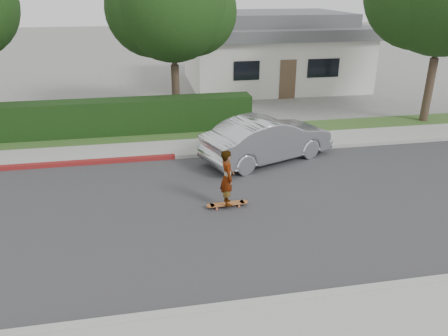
{
  "coord_description": "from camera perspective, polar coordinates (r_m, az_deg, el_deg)",
  "views": [
    {
      "loc": [
        0.05,
        -10.66,
        5.83
      ],
      "look_at": [
        2.15,
        0.58,
        1.0
      ],
      "focal_mm": 35.0,
      "sensor_mm": 36.0,
      "label": 1
    }
  ],
  "objects": [
    {
      "name": "ground",
      "position": [
        12.16,
        -9.58,
        -6.12
      ],
      "size": [
        120.0,
        120.0,
        0.0
      ],
      "primitive_type": "plane",
      "color": "slate",
      "rests_on": "ground"
    },
    {
      "name": "hedge",
      "position": [
        18.82,
        -19.6,
        5.91
      ],
      "size": [
        15.0,
        1.0,
        1.5
      ],
      "primitive_type": "cube",
      "color": "black",
      "rests_on": "ground"
    },
    {
      "name": "skateboard",
      "position": [
        12.35,
        0.43,
        -4.71
      ],
      "size": [
        1.22,
        0.3,
        0.11
      ],
      "rotation": [
        0.0,
        0.0,
        0.06
      ],
      "color": "#C85C37",
      "rests_on": "ground"
    },
    {
      "name": "sidewalk_far",
      "position": [
        16.69,
        -10.11,
        2.31
      ],
      "size": [
        60.0,
        1.6,
        0.12
      ],
      "primitive_type": "cube",
      "color": "gray",
      "rests_on": "ground"
    },
    {
      "name": "house",
      "position": [
        28.07,
        6.18,
        15.14
      ],
      "size": [
        10.6,
        8.6,
        4.3
      ],
      "color": "beige",
      "rests_on": "ground"
    },
    {
      "name": "skateboarder",
      "position": [
        11.99,
        0.44,
        -1.25
      ],
      "size": [
        0.39,
        0.59,
        1.6
      ],
      "primitive_type": "imported",
      "rotation": [
        0.0,
        0.0,
        1.58
      ],
      "color": "white",
      "rests_on": "skateboard"
    },
    {
      "name": "planting_strip",
      "position": [
        18.21,
        -10.22,
        4.02
      ],
      "size": [
        60.0,
        1.6,
        0.1
      ],
      "primitive_type": "cube",
      "color": "#2D4C1E",
      "rests_on": "ground"
    },
    {
      "name": "road",
      "position": [
        12.15,
        -9.58,
        -6.1
      ],
      "size": [
        60.0,
        8.0,
        0.01
      ],
      "primitive_type": "cube",
      "color": "#2D2D30",
      "rests_on": "ground"
    },
    {
      "name": "car_silver",
      "position": [
        15.51,
        5.72,
        3.8
      ],
      "size": [
        5.06,
        3.3,
        1.57
      ],
      "primitive_type": "imported",
      "rotation": [
        0.0,
        0.0,
        1.94
      ],
      "color": "#B5B8BD",
      "rests_on": "ground"
    },
    {
      "name": "tree_center",
      "position": [
        19.92,
        -6.87,
        20.09
      ],
      "size": [
        5.66,
        4.84,
        7.44
      ],
      "color": "#33261C",
      "rests_on": "ground"
    },
    {
      "name": "curb_near",
      "position": [
        8.73,
        -8.75,
        -18.67
      ],
      "size": [
        60.0,
        0.2,
        0.15
      ],
      "primitive_type": "cube",
      "color": "#9E9E99",
      "rests_on": "ground"
    },
    {
      "name": "curb_far",
      "position": [
        15.85,
        -10.05,
        1.24
      ],
      "size": [
        60.0,
        0.2,
        0.15
      ],
      "primitive_type": "cube",
      "color": "#9E9E99",
      "rests_on": "ground"
    }
  ]
}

